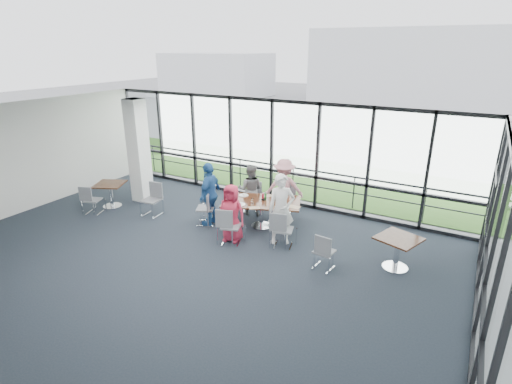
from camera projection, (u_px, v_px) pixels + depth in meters
The scene contains 42 objects.
floor at pixel (166, 272), 8.78m from camera, with size 12.00×10.00×0.02m, color #1D252E.
ceiling at pixel (153, 127), 7.67m from camera, with size 12.00×10.00×0.04m, color white.
curtain_wall_back at pixel (272, 151), 12.31m from camera, with size 12.00×0.10×3.20m, color white.
curtain_wall_right at pixel (493, 284), 5.45m from camera, with size 0.10×10.00×3.20m, color white.
exit_door at pixel (489, 222), 8.71m from camera, with size 0.12×1.60×2.10m, color black.
structural_column at pixel (139, 151), 12.34m from camera, with size 0.50×0.50×3.20m, color white.
apron at pixel (325, 163), 16.96m from camera, with size 80.00×70.00×0.02m, color gray.
grass_strip at pixel (307, 175), 15.31m from camera, with size 80.00×5.00×0.01m, color #2B5C1C.
hangar_main at pixel (470, 68), 32.05m from camera, with size 24.00×10.00×6.00m, color silver.
hangar_aux at pixel (217, 75), 39.28m from camera, with size 10.00×6.00×4.00m, color silver.
guard_rail at pixel (279, 180), 13.18m from camera, with size 0.06×0.06×12.00m, color #2D2D33.
main_table at pixel (261, 205), 10.75m from camera, with size 2.33×1.81×0.75m.
side_table_left at pixel (110, 187), 12.10m from camera, with size 1.08×1.08×0.75m.
side_table_right at pixel (398, 243), 8.69m from camera, with size 1.05×1.05×0.75m.
diner_near_left at pixel (231, 213), 9.94m from camera, with size 0.73×0.47×1.49m, color #B6243F.
diner_near_right at pixel (281, 209), 9.77m from camera, with size 0.65×0.48×1.79m, color silver.
diner_far_left at pixel (251, 190), 11.53m from camera, with size 0.74×0.45×1.51m, color slate.
diner_far_right at pixel (284, 188), 11.43m from camera, with size 1.09×0.56×1.69m, color #D18890.
diner_end at pixel (210, 194), 10.84m from camera, with size 1.03×0.56×1.76m, color #255898.
chair_main_nl at pixel (231, 226), 9.88m from camera, with size 0.45×0.45×0.93m, color slate, non-canonical shape.
chair_main_nr at pixel (283, 230), 9.71m from camera, with size 0.45×0.45×0.91m, color slate, non-canonical shape.
chair_main_fl at pixel (250, 197), 11.88m from camera, with size 0.41×0.41×0.85m, color slate, non-canonical shape.
chair_main_fr at pixel (284, 199), 11.72m from camera, with size 0.43×0.43×0.88m, color slate, non-canonical shape.
chair_main_end at pixel (205, 208), 10.96m from camera, with size 0.46×0.46×0.93m, color slate, non-canonical shape.
chair_spare_la at pixel (93, 200), 11.68m from camera, with size 0.41×0.41×0.83m, color slate, non-canonical shape.
chair_spare_lb at pixel (151, 200), 11.51m from camera, with size 0.46×0.46×0.94m, color slate, non-canonical shape.
chair_spare_r at pixel (324, 251), 8.75m from camera, with size 0.41×0.41×0.84m, color slate, non-canonical shape.
plate_nl at pixel (240, 204), 10.45m from camera, with size 0.28×0.28×0.01m, color white.
plate_nr at pixel (284, 207), 10.25m from camera, with size 0.27×0.27×0.01m, color white.
plate_fl at pixel (244, 195), 11.09m from camera, with size 0.26×0.26×0.01m, color white.
plate_fr at pixel (284, 196), 11.00m from camera, with size 0.26×0.26×0.01m, color white.
plate_end at pixel (230, 198), 10.87m from camera, with size 0.26×0.26×0.01m, color white.
tumbler_a at pixel (252, 201), 10.52m from camera, with size 0.07×0.07×0.14m, color white.
tumbler_b at pixel (273, 202), 10.40m from camera, with size 0.08×0.08×0.15m, color white.
tumbler_c at pixel (264, 195), 10.91m from camera, with size 0.07×0.07×0.14m, color white.
tumbler_d at pixel (234, 199), 10.62m from camera, with size 0.07×0.07×0.15m, color white.
menu_a at pixel (254, 208), 10.25m from camera, with size 0.28×0.19×0.00m, color beige.
menu_b at pixel (294, 207), 10.30m from camera, with size 0.30×0.21×0.00m, color beige.
menu_c at pixel (267, 196), 11.07m from camera, with size 0.28×0.19×0.00m, color beige.
condiment_caddy at pixel (264, 199), 10.75m from camera, with size 0.10×0.07×0.04m, color black.
ketchup_bottle at pixel (263, 196), 10.77m from camera, with size 0.06×0.06×0.18m, color #B11024.
green_bottle at pixel (266, 196), 10.74m from camera, with size 0.05×0.05×0.20m, color #216C26.
Camera 1 is at (5.47, -5.68, 4.67)m, focal length 28.00 mm.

